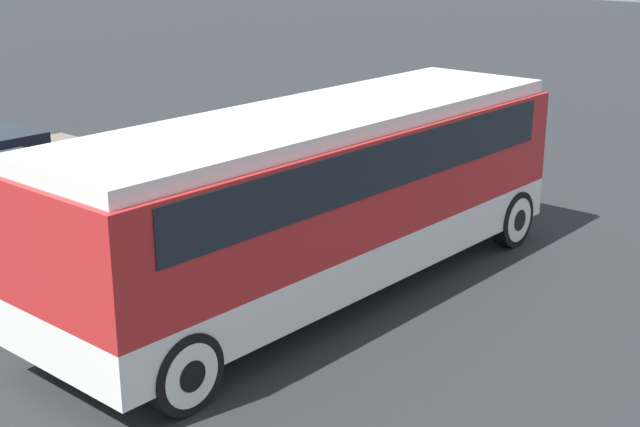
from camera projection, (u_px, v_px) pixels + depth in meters
The scene contains 3 objects.
ground_plane at pixel (320, 293), 14.04m from camera, with size 120.00×120.00×0.00m, color #26282B.
tour_bus at pixel (324, 184), 13.57m from camera, with size 9.52×2.65×2.92m.
parked_car_near at pixel (3, 202), 16.24m from camera, with size 4.20×1.94×1.45m.
Camera 1 is at (-9.80, -8.52, 5.48)m, focal length 50.00 mm.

